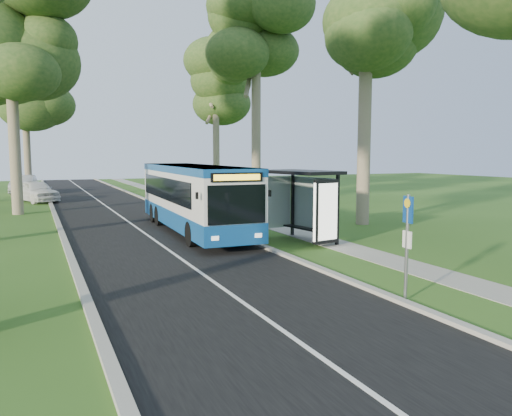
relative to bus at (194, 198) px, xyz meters
The scene contains 17 objects.
ground 7.31m from the bus, 79.54° to the right, with size 120.00×120.00×0.00m, color #284D18.
road 4.04m from the bus, 126.44° to the left, with size 7.00×100.00×0.02m, color black.
kerb_east 3.61m from the bus, 66.58° to the left, with size 0.25×100.00×0.12m, color #9E9B93.
kerb_west 6.62m from the bus, 152.37° to the left, with size 0.25×100.00×0.12m, color #9E9B93.
centre_line 4.04m from the bus, 126.44° to the left, with size 0.12×100.00×0.01m, color white.
footpath 5.47m from the bus, 34.82° to the left, with size 1.50×100.00×0.02m, color gray.
bus is the anchor object (origin of this frame).
bus_stop_sign 12.79m from the bus, 82.84° to the right, with size 0.10×0.37×2.66m.
bus_shelter 5.89m from the bus, 53.82° to the right, with size 2.42×3.72×2.97m.
litter_bin 2.76m from the bus, 38.56° to the right, with size 0.48×0.48×0.84m.
car_white 20.14m from the bus, 109.22° to the left, with size 1.98×4.93×1.68m, color white.
car_silver 28.78m from the bus, 105.38° to the left, with size 1.82×5.22×1.72m, color #AEB1B6.
tree_west_c 16.03m from the bus, 125.04° to the left, with size 5.20×5.20×13.99m.
tree_west_e 33.05m from the bus, 103.09° to the left, with size 5.20×5.20×14.25m.
tree_east_b 12.93m from the bus, ahead, with size 5.20×5.20×14.89m.
tree_east_c 16.58m from the bus, 53.62° to the left, with size 5.20×5.20×14.88m.
tree_east_d 26.03m from the bus, 67.99° to the left, with size 5.20×5.20×12.85m.
Camera 1 is at (-8.06, -15.24, 3.64)m, focal length 35.00 mm.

